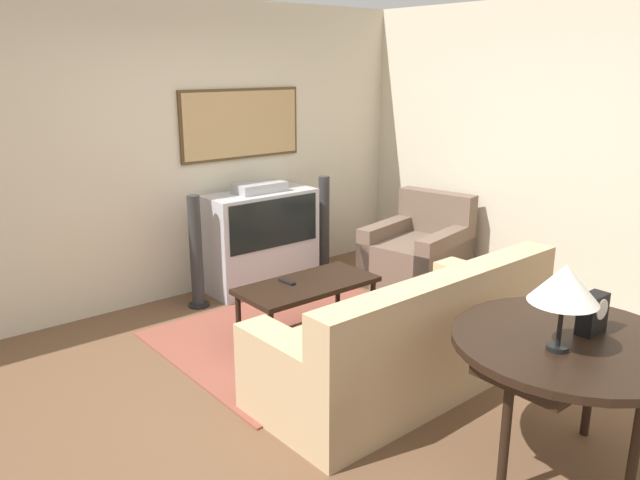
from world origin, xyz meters
name	(u,v)px	position (x,y,z in m)	size (l,w,h in m)	color
ground_plane	(323,375)	(0.00, 0.00, 0.00)	(12.00, 12.00, 0.00)	brown
wall_back	(174,153)	(0.01, 2.13, 1.35)	(12.00, 0.10, 2.70)	beige
wall_right	(546,153)	(2.63, 0.00, 1.35)	(0.06, 12.00, 2.70)	beige
area_rug	(304,334)	(0.31, 0.62, 0.01)	(2.12, 1.80, 0.01)	brown
tv	(261,239)	(0.71, 1.80, 0.49)	(1.09, 0.47, 1.04)	#B7B7BC
couch	(410,344)	(0.37, -0.47, 0.31)	(2.16, 0.94, 0.87)	tan
armchair	(418,254)	(2.00, 0.92, 0.29)	(1.08, 0.98, 0.87)	brown
coffee_table	(307,288)	(0.35, 0.62, 0.40)	(1.13, 0.54, 0.44)	black
console_table	(570,350)	(0.32, -1.61, 0.70)	(1.21, 1.21, 0.77)	black
table_lamp	(565,285)	(0.15, -1.63, 1.11)	(0.34, 0.34, 0.44)	black
mantel_clock	(592,314)	(0.47, -1.64, 0.87)	(0.17, 0.10, 0.22)	black
remote	(287,282)	(0.22, 0.72, 0.45)	(0.06, 0.16, 0.02)	black
speaker_tower_left	(196,255)	(-0.03, 1.73, 0.49)	(0.19, 0.19, 1.03)	black
speaker_tower_right	(324,228)	(1.45, 1.73, 0.49)	(0.19, 0.19, 1.03)	black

